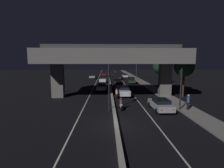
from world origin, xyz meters
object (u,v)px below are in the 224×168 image
(traffic_light_right_of_median, at_px, (181,82))
(car_white_sixth, at_px, (125,76))
(car_dark_green_fourth, at_px, (131,80))
(pedestrian_on_sidewalk, at_px, (188,102))
(traffic_light_left_of_median, at_px, (109,80))
(car_white_second, at_px, (124,91))
(motorcycle_red_filtering_mid, at_px, (117,94))
(car_white_lead_oncoming, at_px, (102,87))
(motorcycle_blue_filtering_far, at_px, (115,87))
(car_white_third, at_px, (119,85))
(car_silver_lead, at_px, (161,104))
(car_white_second_oncoming, at_px, (103,80))
(street_lamp, at_px, (136,63))
(motorcycle_white_filtering_near, at_px, (121,105))
(car_dark_red_fourth_oncoming, at_px, (104,74))
(car_silver_third_oncoming, at_px, (93,76))
(car_black_fifth, at_px, (116,76))

(traffic_light_right_of_median, distance_m, car_white_sixth, 41.17)
(car_dark_green_fourth, height_order, pedestrian_on_sidewalk, pedestrian_on_sidewalk)
(traffic_light_left_of_median, xyz_separation_m, car_white_second, (2.62, 9.04, -2.89))
(motorcycle_red_filtering_mid, bearing_deg, pedestrian_on_sidewalk, -131.37)
(car_white_lead_oncoming, height_order, motorcycle_blue_filtering_far, motorcycle_blue_filtering_far)
(car_white_sixth, relative_size, motorcycle_blue_filtering_far, 2.46)
(car_white_third, distance_m, car_dark_green_fourth, 8.66)
(car_dark_green_fourth, bearing_deg, traffic_light_right_of_median, -173.01)
(car_silver_lead, bearing_deg, motorcycle_red_filtering_mid, 32.36)
(traffic_light_left_of_median, bearing_deg, car_white_lead_oncoming, 94.79)
(traffic_light_left_of_median, distance_m, car_white_second_oncoming, 27.61)
(street_lamp, relative_size, car_silver_lead, 1.91)
(motorcycle_white_filtering_near, bearing_deg, car_white_second, -8.41)
(car_dark_green_fourth, distance_m, pedestrian_on_sidewalk, 25.52)
(car_silver_lead, bearing_deg, car_white_second, 20.06)
(car_dark_red_fourth_oncoming, bearing_deg, car_silver_third_oncoming, -22.06)
(street_lamp, height_order, pedestrian_on_sidewalk, street_lamp)
(car_white_lead_oncoming, relative_size, pedestrian_on_sidewalk, 2.47)
(car_white_second, relative_size, car_white_sixth, 1.09)
(car_black_fifth, bearing_deg, pedestrian_on_sidewalk, -170.56)
(car_black_fifth, height_order, car_white_sixth, car_black_fifth)
(car_white_second, height_order, car_white_sixth, car_white_second)
(motorcycle_red_filtering_mid, bearing_deg, car_white_second, -36.23)
(car_white_second, relative_size, pedestrian_on_sidewalk, 2.67)
(car_dark_red_fourth_oncoming, bearing_deg, car_silver_lead, 9.29)
(car_white_second, height_order, car_dark_red_fourth_oncoming, car_dark_red_fourth_oncoming)
(street_lamp, relative_size, car_black_fifth, 2.05)
(traffic_light_left_of_median, relative_size, street_lamp, 0.62)
(car_silver_lead, bearing_deg, car_white_second_oncoming, 13.83)
(traffic_light_right_of_median, height_order, street_lamp, street_lamp)
(motorcycle_white_filtering_near, relative_size, motorcycle_blue_filtering_far, 1.03)
(car_silver_lead, distance_m, motorcycle_blue_filtering_far, 14.80)
(street_lamp, relative_size, car_white_third, 1.95)
(traffic_light_left_of_median, relative_size, car_white_second, 1.13)
(car_white_sixth, xyz_separation_m, car_dark_red_fourth_oncoming, (-7.36, 6.48, 0.21))
(car_silver_third_oncoming, xyz_separation_m, motorcycle_blue_filtering_far, (6.35, -24.30, -0.12))
(car_dark_green_fourth, bearing_deg, street_lamp, -14.25)
(car_black_fifth, relative_size, motorcycle_white_filtering_near, 2.31)
(car_white_third, relative_size, motorcycle_red_filtering_mid, 2.29)
(traffic_light_left_of_median, bearing_deg, car_white_second, 73.83)
(car_silver_lead, bearing_deg, traffic_light_right_of_median, -98.02)
(car_white_sixth, height_order, motorcycle_blue_filtering_far, motorcycle_blue_filtering_far)
(car_silver_lead, xyz_separation_m, pedestrian_on_sidewalk, (3.10, -0.39, 0.33))
(car_white_second_oncoming, bearing_deg, car_white_third, 21.11)
(car_silver_lead, height_order, motorcycle_red_filtering_mid, motorcycle_red_filtering_mid)
(street_lamp, height_order, motorcycle_blue_filtering_far, street_lamp)
(car_black_fifth, bearing_deg, car_white_sixth, -27.19)
(pedestrian_on_sidewalk, bearing_deg, car_dark_red_fourth_oncoming, 102.42)
(motorcycle_blue_filtering_far, bearing_deg, car_white_third, -16.28)
(traffic_light_right_of_median, xyz_separation_m, car_dark_green_fourth, (-2.10, 25.20, -2.55))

